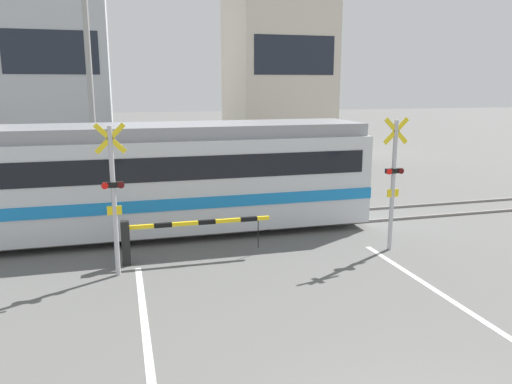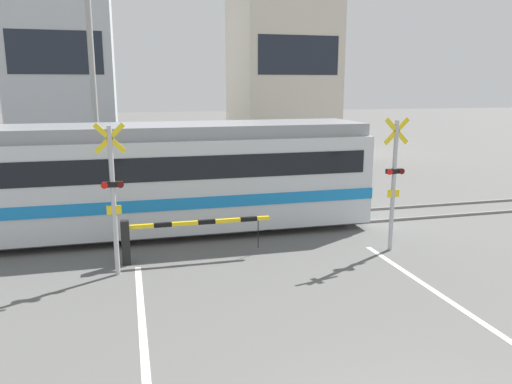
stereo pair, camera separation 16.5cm
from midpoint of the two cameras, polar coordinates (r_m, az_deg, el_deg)
The scene contains 11 objects.
rail_track_near at distance 14.75m, azimuth -1.49°, elevation -4.47°, with size 50.00×0.10×0.08m.
rail_track_far at distance 16.10m, azimuth -2.64°, elevation -3.06°, with size 50.00×0.10×0.08m.
commuter_train at distance 14.75m, azimuth -17.97°, elevation 1.53°, with size 15.95×2.89×3.16m.
crossing_barrier_near at distance 12.39m, azimuth -10.05°, elevation -4.57°, with size 3.68×0.20×1.09m.
crossing_barrier_far at distance 18.56m, azimuth 3.02°, elevation 1.16°, with size 3.68×0.20×1.09m.
crossing_signal_left at distance 11.46m, azimuth -15.63°, elevation -0.10°, with size 0.68×0.15×3.46m.
crossing_signal_right at distance 13.24m, azimuth 15.83°, elevation 1.49°, with size 0.68×0.15×3.46m.
pedestrian at distance 21.52m, azimuth -4.55°, elevation 3.11°, with size 0.38×0.22×1.58m.
building_left_of_street at distance 30.77m, azimuth -20.95°, elevation 13.31°, with size 5.40×6.86×10.63m.
building_right_of_street at distance 32.08m, azimuth 2.96°, elevation 14.07°, with size 5.61×6.86×10.72m.
utility_pole_streetside at distance 19.90m, azimuth -17.87°, elevation 11.42°, with size 0.22×0.22×8.42m.
Camera 2 is at (-3.10, -3.64, 4.24)m, focal length 35.00 mm.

